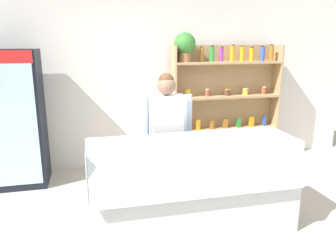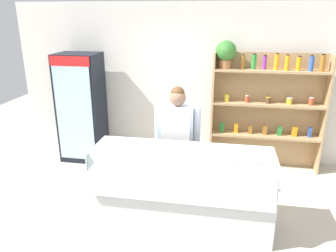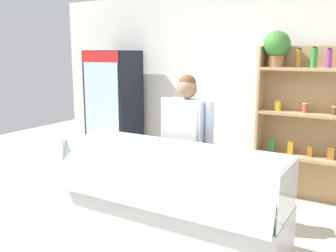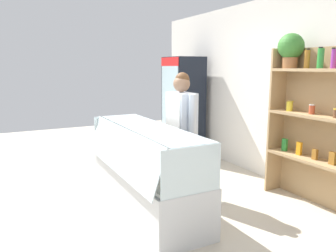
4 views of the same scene
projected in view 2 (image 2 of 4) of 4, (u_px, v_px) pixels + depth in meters
The scene contains 6 objects.
ground_plane at pixel (189, 224), 4.14m from camera, with size 12.00×12.00×0.00m, color beige.
back_wall at pixel (205, 84), 5.69m from camera, with size 6.80×0.10×2.70m, color white.
drinks_fridge at pixel (82, 108), 5.73m from camera, with size 0.72×0.60×1.88m.
shelving_unit at pixel (260, 97), 5.32m from camera, with size 1.79×0.32×2.11m.
deli_display_case at pixel (181, 202), 4.04m from camera, with size 2.15×0.73×1.01m.
shop_clerk at pixel (177, 136), 4.39m from camera, with size 0.62×0.25×1.63m.
Camera 2 is at (0.35, -3.49, 2.53)m, focal length 35.00 mm.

